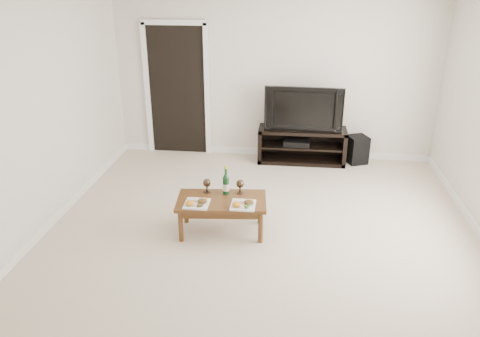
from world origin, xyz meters
The scene contains 13 objects.
floor centered at (0.00, 0.00, 0.00)m, with size 5.50×5.50×0.00m, color beige.
back_wall centered at (0.00, 2.77, 1.30)m, with size 5.00×0.04×2.60m, color beige.
doorway centered at (-1.55, 2.73, 1.02)m, with size 0.90×0.02×2.05m, color black.
media_console centered at (0.47, 2.50, 0.28)m, with size 1.36×0.45×0.55m, color black.
television centered at (0.47, 2.50, 0.89)m, with size 1.18×0.15×0.68m, color black.
av_receiver centered at (0.39, 2.48, 0.33)m, with size 0.40×0.30×0.08m, color black.
subwoofer centered at (1.34, 2.56, 0.22)m, with size 0.29×0.29×0.44m, color black.
coffee_table centered at (-0.45, 0.20, 0.21)m, with size 1.01×0.55×0.42m, color brown.
plate_left centered at (-0.71, 0.04, 0.45)m, with size 0.27×0.27×0.07m, color white.
plate_right centered at (-0.19, 0.07, 0.45)m, with size 0.27×0.27×0.07m, color white.
wine_bottle centered at (-0.42, 0.35, 0.59)m, with size 0.07×0.07×0.35m, color #103A1A.
goblet_left centered at (-0.65, 0.36, 0.51)m, with size 0.09×0.09×0.17m, color #3C2E20, non-canonical shape.
goblet_right centered at (-0.26, 0.38, 0.51)m, with size 0.09×0.09×0.17m, color #3C2E20, non-canonical shape.
Camera 1 is at (0.30, -4.49, 2.82)m, focal length 35.00 mm.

